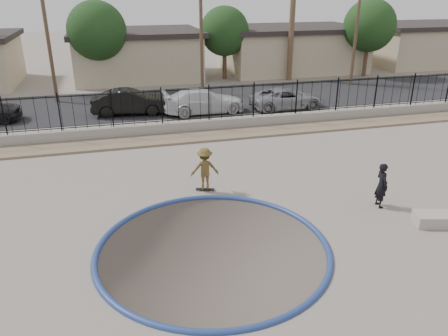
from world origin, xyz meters
TOP-DOWN VIEW (x-y plane):
  - ground at (0.00, 12.00)m, footprint 120.00×120.00m
  - bowl_pit at (0.00, -1.00)m, footprint 6.84×6.84m
  - coping_ring at (0.00, -1.00)m, footprint 7.04×7.04m
  - rock_strip at (0.00, 9.20)m, footprint 42.00×1.60m
  - retaining_wall at (0.00, 10.30)m, footprint 42.00×0.45m
  - fence at (0.00, 10.30)m, footprint 40.00×0.04m
  - street at (0.00, 17.00)m, footprint 90.00×8.00m
  - house_center at (0.00, 26.50)m, footprint 10.60×8.60m
  - house_east at (14.00, 26.50)m, footprint 12.60×8.60m
  - house_east_far at (28.00, 26.50)m, footprint 11.60×8.60m
  - utility_pole_left at (-6.00, 19.00)m, footprint 1.70×0.24m
  - utility_pole_mid at (4.00, 19.00)m, footprint 1.70×0.24m
  - utility_pole_right at (16.00, 19.00)m, footprint 1.70×0.24m
  - street_tree_left at (-3.00, 23.00)m, footprint 4.32×4.32m
  - street_tree_mid at (7.00, 24.00)m, footprint 3.96×3.96m
  - street_tree_right at (19.00, 22.00)m, footprint 4.32×4.32m
  - skater at (0.65, 3.00)m, footprint 1.10×0.70m
  - skateboard at (0.65, 3.00)m, footprint 0.74×0.40m
  - videographer at (6.35, 0.17)m, footprint 0.43×0.62m
  - concrete_ledge at (7.50, -1.50)m, footprint 1.73×1.10m
  - car_b at (-1.38, 14.60)m, footprint 4.67×2.04m
  - car_c at (2.97, 13.79)m, footprint 5.10×2.28m
  - car_d at (8.25, 13.40)m, footprint 4.77×2.33m

SIDE VIEW (x-z plane):
  - ground at x=0.00m, z-range -2.20..0.00m
  - bowl_pit at x=0.00m, z-range -0.90..0.90m
  - coping_ring at x=0.00m, z-range -0.10..0.10m
  - street at x=0.00m, z-range 0.00..0.04m
  - skateboard at x=0.65m, z-range 0.02..0.08m
  - rock_strip at x=0.00m, z-range 0.00..0.11m
  - concrete_ledge at x=7.50m, z-range 0.00..0.40m
  - retaining_wall at x=0.00m, z-range 0.00..0.60m
  - car_d at x=8.25m, z-range 0.04..1.34m
  - car_c at x=2.97m, z-range 0.04..1.49m
  - car_b at x=-1.38m, z-range 0.04..1.53m
  - skater at x=0.65m, z-range 0.00..1.63m
  - videographer at x=6.35m, z-range 0.00..1.63m
  - fence at x=0.00m, z-range 0.60..2.40m
  - house_east at x=14.00m, z-range 0.02..3.92m
  - house_east_far at x=28.00m, z-range 0.02..3.92m
  - house_center at x=0.00m, z-range 0.02..3.92m
  - street_tree_mid at x=7.00m, z-range 0.92..6.75m
  - street_tree_left at x=-3.00m, z-range 1.01..7.37m
  - street_tree_right at x=19.00m, z-range 1.01..7.37m
  - utility_pole_left at x=-6.00m, z-range 0.20..9.20m
  - utility_pole_right at x=16.00m, z-range 0.20..9.20m
  - utility_pole_mid at x=4.00m, z-range 0.21..9.71m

